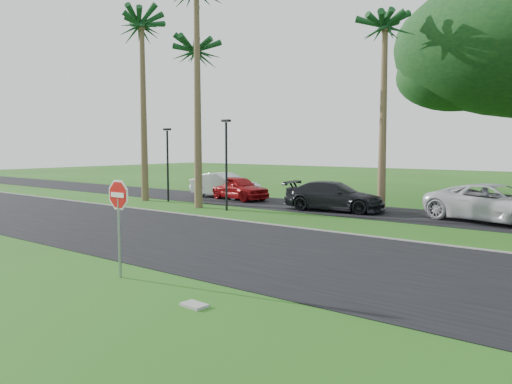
{
  "coord_description": "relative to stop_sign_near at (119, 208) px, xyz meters",
  "views": [
    {
      "loc": [
        10.79,
        -10.65,
        3.32
      ],
      "look_at": [
        0.77,
        2.25,
        1.8
      ],
      "focal_mm": 35.0,
      "sensor_mm": 36.0,
      "label": 1
    }
  ],
  "objects": [
    {
      "name": "ground",
      "position": [
        -0.5,
        3.0,
        -1.77
      ],
      "size": [
        120.0,
        120.0,
        0.0
      ],
      "primitive_type": "plane",
      "color": "#234C13",
      "rests_on": "ground"
    },
    {
      "name": "road",
      "position": [
        -0.5,
        5.0,
        -1.76
      ],
      "size": [
        120.0,
        8.0,
        0.02
      ],
      "primitive_type": "cube",
      "color": "black",
      "rests_on": "ground"
    },
    {
      "name": "parking_strip",
      "position": [
        -0.5,
        15.5,
        -1.76
      ],
      "size": [
        120.0,
        5.0,
        0.02
      ],
      "primitive_type": "cube",
      "color": "black",
      "rests_on": "ground"
    },
    {
      "name": "curb",
      "position": [
        -0.5,
        9.05,
        -1.74
      ],
      "size": [
        120.0,
        0.12,
        0.06
      ],
      "primitive_type": "cube",
      "color": "gray",
      "rests_on": "ground"
    },
    {
      "name": "stop_sign_near",
      "position": [
        0.0,
        0.0,
        0.0
      ],
      "size": [
        1.05,
        0.07,
        2.62
      ],
      "color": "gray",
      "rests_on": "ground"
    },
    {
      "name": "palm_left_far",
      "position": [
        -13.5,
        12.0,
        8.36
      ],
      "size": [
        5.0,
        5.0,
        11.5
      ],
      "color": "brown",
      "rests_on": "ground"
    },
    {
      "name": "palm_left_mid",
      "position": [
        -11.0,
        14.0,
        6.9
      ],
      "size": [
        5.0,
        5.0,
        10.0
      ],
      "color": "brown",
      "rests_on": "ground"
    },
    {
      "name": "palm_center",
      "position": [
        -0.5,
        17.0,
        7.39
      ],
      "size": [
        5.0,
        5.0,
        10.5
      ],
      "color": "brown",
      "rests_on": "ground"
    },
    {
      "name": "streetlight_left",
      "position": [
        -12.0,
        12.5,
        0.72
      ],
      "size": [
        0.45,
        0.25,
        4.34
      ],
      "color": "black",
      "rests_on": "ground"
    },
    {
      "name": "streetlight_right",
      "position": [
        -6.5,
        11.5,
        0.88
      ],
      "size": [
        0.45,
        0.25,
        4.64
      ],
      "color": "black",
      "rests_on": "ground"
    },
    {
      "name": "car_silver",
      "position": [
        -10.63,
        16.06,
        -0.99
      ],
      "size": [
        4.77,
        1.67,
        1.57
      ],
      "primitive_type": "imported",
      "rotation": [
        0.0,
        0.0,
        1.57
      ],
      "color": "silver",
      "rests_on": "ground"
    },
    {
      "name": "car_red",
      "position": [
        -9.29,
        15.78,
        -1.04
      ],
      "size": [
        4.52,
        2.44,
        1.46
      ],
      "primitive_type": "imported",
      "rotation": [
        0.0,
        0.0,
        1.4
      ],
      "color": "#9A0C10",
      "rests_on": "ground"
    },
    {
      "name": "car_dark",
      "position": [
        -2.03,
        14.7,
        -1.03
      ],
      "size": [
        5.37,
        2.82,
        1.48
      ],
      "primitive_type": "imported",
      "rotation": [
        0.0,
        0.0,
        1.72
      ],
      "color": "black",
      "rests_on": "ground"
    },
    {
      "name": "car_minivan",
      "position": [
        5.43,
        15.52,
        -0.95
      ],
      "size": [
        6.43,
        4.06,
        1.65
      ],
      "primitive_type": "imported",
      "rotation": [
        0.0,
        0.0,
        1.33
      ],
      "color": "silver",
      "rests_on": "ground"
    },
    {
      "name": "utility_slab",
      "position": [
        3.11,
        -0.49,
        -1.74
      ],
      "size": [
        0.57,
        0.38,
        0.06
      ],
      "primitive_type": "cube",
      "rotation": [
        0.0,
        0.0,
        -0.06
      ],
      "color": "gray",
      "rests_on": "ground"
    }
  ]
}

